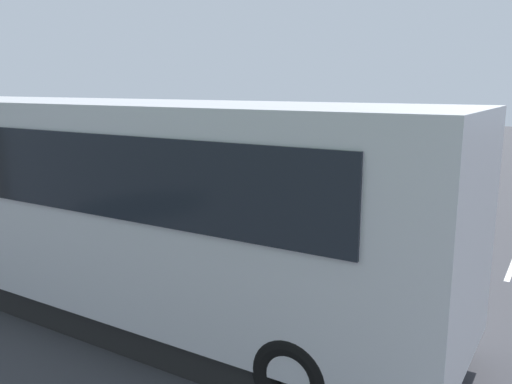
{
  "coord_description": "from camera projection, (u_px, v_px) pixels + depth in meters",
  "views": [
    {
      "loc": [
        -5.67,
        10.49,
        3.48
      ],
      "look_at": [
        0.54,
        0.45,
        1.1
      ],
      "focal_mm": 37.21,
      "sensor_mm": 36.0,
      "label": 1
    }
  ],
  "objects": [
    {
      "name": "traffic_cone",
      "position": [
        327.0,
        219.0,
        12.83
      ],
      "size": [
        0.34,
        0.34,
        0.63
      ],
      "color": "orange",
      "rests_on": "ground_plane"
    },
    {
      "name": "tour_bus",
      "position": [
        121.0,
        207.0,
        8.14
      ],
      "size": [
        10.24,
        2.61,
        3.25
      ],
      "color": "silver",
      "rests_on": "ground_plane"
    },
    {
      "name": "spectator_left",
      "position": [
        205.0,
        208.0,
        10.85
      ],
      "size": [
        0.57,
        0.33,
        1.7
      ],
      "color": "#473823",
      "rests_on": "ground_plane"
    },
    {
      "name": "bay_line_d",
      "position": [
        210.0,
        204.0,
        15.87
      ],
      "size": [
        0.16,
        4.56,
        0.01
      ],
      "color": "white",
      "rests_on": "ground_plane"
    },
    {
      "name": "stunt_motorcycle",
      "position": [
        277.0,
        193.0,
        14.38
      ],
      "size": [
        2.05,
        0.59,
        1.23
      ],
      "color": "black",
      "rests_on": "ground_plane"
    },
    {
      "name": "spectator_centre",
      "position": [
        163.0,
        204.0,
        11.22
      ],
      "size": [
        0.57,
        0.32,
        1.72
      ],
      "color": "black",
      "rests_on": "ground_plane"
    },
    {
      "name": "bay_line_b",
      "position": [
        393.0,
        230.0,
        12.99
      ],
      "size": [
        0.15,
        3.71,
        0.01
      ],
      "color": "white",
      "rests_on": "ground_plane"
    },
    {
      "name": "parked_motorcycle_silver",
      "position": [
        114.0,
        231.0,
        11.14
      ],
      "size": [
        2.03,
        0.7,
        0.99
      ],
      "color": "black",
      "rests_on": "ground_plane"
    },
    {
      "name": "spectator_far_left",
      "position": [
        254.0,
        212.0,
        10.55
      ],
      "size": [
        0.58,
        0.34,
        1.71
      ],
      "color": "black",
      "rests_on": "ground_plane"
    },
    {
      "name": "bay_line_c",
      "position": [
        293.0,
        215.0,
        14.43
      ],
      "size": [
        0.15,
        3.54,
        0.01
      ],
      "color": "white",
      "rests_on": "ground_plane"
    },
    {
      "name": "ground_plane",
      "position": [
        286.0,
        237.0,
        12.35
      ],
      "size": [
        80.0,
        80.0,
        0.0
      ],
      "primitive_type": "plane",
      "color": "#38383D"
    }
  ]
}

